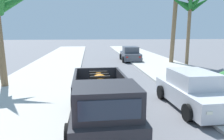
% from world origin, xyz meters
% --- Properties ---
extents(sidewalk_left, '(4.90, 60.00, 0.12)m').
position_xyz_m(sidewalk_left, '(-4.88, 12.00, 0.06)').
color(sidewalk_left, beige).
rests_on(sidewalk_left, ground).
extents(sidewalk_right, '(4.90, 60.00, 0.12)m').
position_xyz_m(sidewalk_right, '(4.88, 12.00, 0.06)').
color(sidewalk_right, beige).
rests_on(sidewalk_right, ground).
extents(curb_left, '(0.16, 60.00, 0.10)m').
position_xyz_m(curb_left, '(-3.83, 12.00, 0.05)').
color(curb_left, silver).
rests_on(curb_left, ground).
extents(curb_right, '(0.16, 60.00, 0.10)m').
position_xyz_m(curb_right, '(3.83, 12.00, 0.05)').
color(curb_right, silver).
rests_on(curb_right, ground).
extents(pickup_truck, '(2.32, 5.26, 1.80)m').
position_xyz_m(pickup_truck, '(-1.27, 5.25, 0.81)').
color(pickup_truck, '#28282D').
rests_on(pickup_truck, ground).
extents(car_right_near, '(2.15, 4.31, 1.54)m').
position_xyz_m(car_right_near, '(2.73, 21.08, 0.71)').
color(car_right_near, '#474C56').
rests_on(car_right_near, ground).
extents(car_left_mid, '(2.15, 4.31, 1.54)m').
position_xyz_m(car_left_mid, '(2.66, 6.71, 0.71)').
color(car_left_mid, silver).
rests_on(car_left_mid, ground).
extents(palm_tree_right_fore, '(4.09, 3.71, 6.40)m').
position_xyz_m(palm_tree_right_fore, '(7.51, 17.77, 5.36)').
color(palm_tree_right_fore, brown).
rests_on(palm_tree_right_fore, ground).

